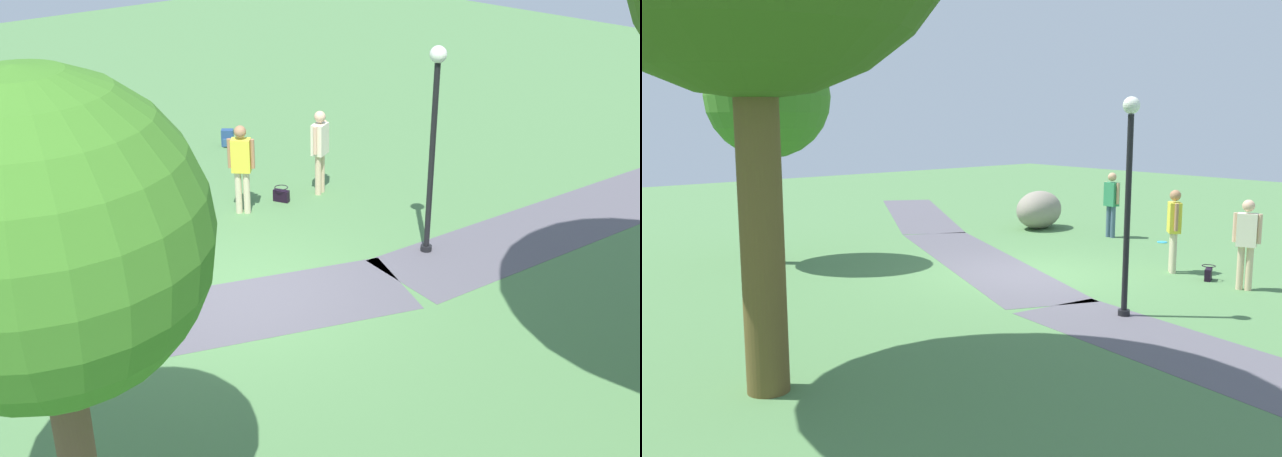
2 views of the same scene
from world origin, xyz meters
TOP-DOWN VIEW (x-y plane):
  - ground_plane at (0.00, 0.00)m, footprint 48.00×48.00m
  - footpath_segment_near at (-6.03, 1.90)m, footprint 8.16×2.72m
  - footpath_segment_mid at (1.65, -0.08)m, footprint 8.08×4.70m
  - footpath_segment_far at (8.83, -3.57)m, footprint 7.85×5.51m
  - young_tree_near_path at (4.50, 3.60)m, footprint 2.70×2.70m
  - lamp_post at (-3.23, 0.97)m, footprint 0.28×0.28m
  - lawn_boulder at (4.16, -4.56)m, footprint 1.64×2.01m
  - woman_with_handbag at (-1.81, -2.48)m, footprint 0.42×0.43m
  - man_near_boulder at (-3.58, -2.23)m, footprint 0.49×0.36m
  - passerby_on_path at (1.83, -4.95)m, footprint 0.52×0.26m
  - handbag_on_grass at (-2.71, -2.41)m, footprint 0.36×0.36m
  - backpack_by_boulder at (5.31, -5.21)m, footprint 0.35×0.35m
  - frisbee_on_grass at (0.44, -5.36)m, footprint 0.26×0.26m

SIDE VIEW (x-z plane):
  - ground_plane at x=0.00m, z-range 0.00..0.00m
  - footpath_segment_near at x=-6.03m, z-range 0.00..0.01m
  - footpath_segment_mid at x=1.65m, z-range 0.00..0.01m
  - footpath_segment_far at x=8.83m, z-range 0.00..0.01m
  - frisbee_on_grass at x=0.44m, z-range 0.00..0.02m
  - handbag_on_grass at x=-2.71m, z-range -0.01..0.29m
  - backpack_by_boulder at x=5.31m, z-range -0.01..0.39m
  - lawn_boulder at x=4.16m, z-range 0.00..1.10m
  - man_near_boulder at x=-3.58m, z-range 0.14..1.88m
  - woman_with_handbag at x=-1.81m, z-range 0.15..1.91m
  - passerby_on_path at x=1.83m, z-range 0.15..1.92m
  - lamp_post at x=-3.23m, z-range 0.42..4.03m
  - young_tree_near_path at x=4.50m, z-range 1.15..6.21m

